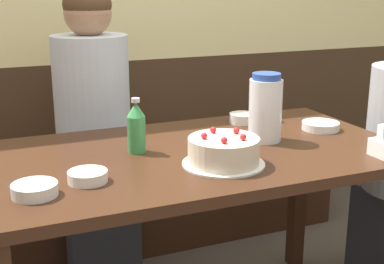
# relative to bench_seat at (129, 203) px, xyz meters

# --- Properties ---
(bench_seat) EXTENTS (2.14, 0.38, 0.43)m
(bench_seat) POSITION_rel_bench_seat_xyz_m (0.00, 0.00, 0.00)
(bench_seat) COLOR #381E11
(bench_seat) RESTS_ON ground_plane
(dining_table) EXTENTS (1.40, 0.77, 0.73)m
(dining_table) POSITION_rel_bench_seat_xyz_m (0.00, -0.83, 0.42)
(dining_table) COLOR #381E11
(dining_table) RESTS_ON ground_plane
(birthday_cake) EXTENTS (0.25, 0.25, 0.11)m
(birthday_cake) POSITION_rel_bench_seat_xyz_m (0.03, -0.99, 0.56)
(birthday_cake) COLOR white
(birthday_cake) RESTS_ON dining_table
(water_pitcher) EXTENTS (0.12, 0.12, 0.24)m
(water_pitcher) POSITION_rel_bench_seat_xyz_m (0.27, -0.82, 0.64)
(water_pitcher) COLOR white
(water_pitcher) RESTS_ON dining_table
(soju_bottle) EXTENTS (0.06, 0.06, 0.18)m
(soju_bottle) POSITION_rel_bench_seat_xyz_m (-0.18, -0.77, 0.60)
(soju_bottle) COLOR #388E4C
(soju_bottle) RESTS_ON dining_table
(bowl_soup_white) EXTENTS (0.14, 0.14, 0.03)m
(bowl_soup_white) POSITION_rel_bench_seat_xyz_m (0.54, -0.78, 0.53)
(bowl_soup_white) COLOR white
(bowl_soup_white) RESTS_ON dining_table
(bowl_rice_small) EXTENTS (0.12, 0.12, 0.03)m
(bowl_rice_small) POSITION_rel_bench_seat_xyz_m (-0.54, -1.02, 0.54)
(bowl_rice_small) COLOR white
(bowl_rice_small) RESTS_ON dining_table
(bowl_side_dish) EXTENTS (0.11, 0.11, 0.04)m
(bowl_side_dish) POSITION_rel_bench_seat_xyz_m (0.31, -0.57, 0.54)
(bowl_side_dish) COLOR white
(bowl_side_dish) RESTS_ON dining_table
(bowl_sauce_shallow) EXTENTS (0.11, 0.11, 0.03)m
(bowl_sauce_shallow) POSITION_rel_bench_seat_xyz_m (-0.39, -0.98, 0.53)
(bowl_sauce_shallow) COLOR white
(bowl_sauce_shallow) RESTS_ON dining_table
(glass_water_tall) EXTENTS (0.06, 0.06, 0.09)m
(glass_water_tall) POSITION_rel_bench_seat_xyz_m (0.41, -0.58, 0.56)
(glass_water_tall) COLOR silver
(glass_water_tall) RESTS_ON dining_table
(person_dark_striped) EXTENTS (0.32, 0.34, 1.26)m
(person_dark_striped) POSITION_rel_bench_seat_xyz_m (-0.20, -0.18, 0.38)
(person_dark_striped) COLOR #33333D
(person_dark_striped) RESTS_ON ground_plane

